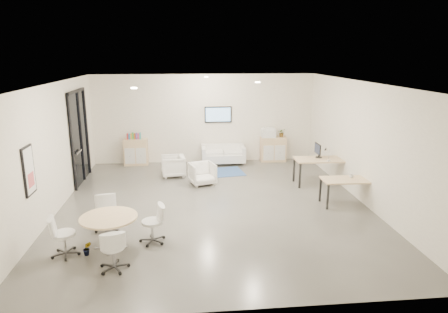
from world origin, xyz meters
name	(u,v)px	position (x,y,z in m)	size (l,w,h in m)	color
room_shell	(214,147)	(0.00, 0.00, 1.60)	(9.60, 10.60, 4.80)	#4F4D48
glass_door	(79,134)	(-3.95, 2.51, 1.50)	(0.09, 1.90, 2.85)	black
artwork	(29,171)	(-3.97, -1.60, 1.55)	(0.05, 0.54, 1.04)	black
wall_tv	(218,115)	(0.50, 4.46, 1.75)	(0.98, 0.06, 0.58)	black
ceiling_spots	(203,82)	(-0.20, 0.83, 3.18)	(3.14, 4.14, 0.03)	#FFEAC6
sideboard_left	(136,152)	(-2.49, 4.26, 0.47)	(0.84, 0.44, 0.94)	#D5AB80
sideboard_right	(273,149)	(2.53, 4.25, 0.46)	(0.92, 0.45, 0.92)	#D5AB80
books	(134,136)	(-2.53, 4.26, 1.05)	(0.49, 0.14, 0.22)	red
printer	(268,133)	(2.33, 4.25, 1.09)	(0.53, 0.45, 0.36)	white
loveseat	(223,155)	(0.65, 4.10, 0.32)	(1.57, 0.79, 0.58)	silver
blue_rug	(218,172)	(0.36, 2.96, 0.01)	(1.69, 1.12, 0.01)	#2D558A
armchair_left	(173,165)	(-1.13, 2.74, 0.37)	(0.73, 0.68, 0.75)	silver
armchair_right	(202,173)	(-0.22, 1.80, 0.37)	(0.71, 0.67, 0.73)	silver
desk_rear	(320,161)	(3.36, 1.47, 0.72)	(1.56, 0.81, 0.80)	#D5AB80
desk_front	(348,182)	(3.52, -0.28, 0.63)	(1.37, 0.71, 0.70)	#D5AB80
monitor	(318,150)	(3.32, 1.62, 1.04)	(0.20, 0.50, 0.44)	black
round_table	(109,220)	(-2.31, -2.20, 0.62)	(1.16, 1.16, 0.70)	#D5AB80
meeting_chairs	(110,230)	(-2.31, -2.20, 0.41)	(2.39, 2.39, 0.82)	white
plant_cabinet	(282,134)	(2.84, 4.26, 1.04)	(0.27, 0.30, 0.23)	#3F7F3F
plant_floor	(87,252)	(-2.72, -2.45, 0.07)	(0.16, 0.30, 0.13)	#3F7F3F
cup	(351,176)	(3.66, -0.18, 0.76)	(0.11, 0.09, 0.11)	white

